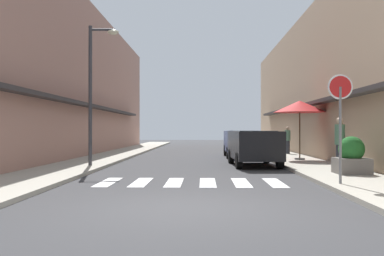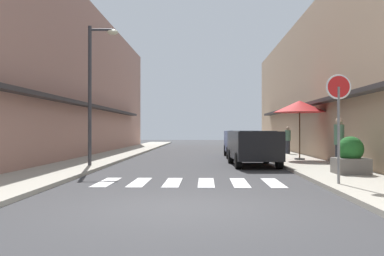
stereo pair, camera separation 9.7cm
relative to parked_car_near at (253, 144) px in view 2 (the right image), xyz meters
name	(u,v)px [view 2 (the right image)]	position (x,y,z in m)	size (l,w,h in m)	color
ground_plane	(197,158)	(-2.45, 5.30, -0.92)	(82.56, 82.56, 0.00)	#38383A
sidewalk_left	(111,156)	(-7.18, 5.30, -0.86)	(2.46, 52.54, 0.12)	#ADA899
sidewalk_right	(285,157)	(2.28, 5.30, -0.86)	(2.46, 52.54, 0.12)	#ADA899
building_row_left	(49,80)	(-10.90, 6.18, 3.42)	(5.50, 35.78, 8.68)	#A87A6B
building_row_right	(349,85)	(6.00, 6.18, 3.10)	(5.50, 35.78, 8.04)	tan
crosswalk	(189,183)	(-2.45, -5.73, -0.92)	(5.20, 2.20, 0.01)	silver
parked_car_near	(253,144)	(0.00, 0.00, 0.00)	(1.96, 4.24, 1.47)	black
parked_car_mid	(242,141)	(0.00, 5.74, 0.00)	(1.83, 4.05, 1.47)	navy
round_street_sign	(339,100)	(1.43, -6.79, 1.36)	(0.65, 0.07, 2.82)	slate
street_lamp	(94,80)	(-6.35, -1.27, 2.53)	(1.19, 0.28, 5.47)	#38383D
cafe_umbrella	(300,107)	(2.42, 2.26, 1.67)	(2.45, 2.45, 2.76)	#262626
planter_corner	(351,157)	(2.60, -4.23, -0.28)	(1.00, 1.00, 1.18)	slate
pedestrian_walking_near	(339,142)	(2.59, -3.09, 0.16)	(0.34, 0.34, 1.81)	#282B33
pedestrian_walking_far	(288,140)	(2.81, 7.19, 0.02)	(0.34, 0.34, 1.58)	#282B33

